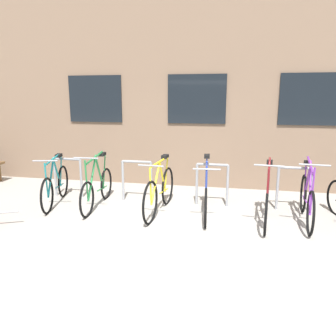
# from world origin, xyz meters

# --- Properties ---
(ground_plane) EXTENTS (42.00, 42.00, 0.00)m
(ground_plane) POSITION_xyz_m (0.00, 0.00, 0.00)
(ground_plane) COLOR #9E998E
(storefront_building) EXTENTS (28.00, 7.40, 4.60)m
(storefront_building) POSITION_xyz_m (0.00, 6.88, 2.30)
(storefront_building) COLOR #7A604C
(storefront_building) RESTS_ON ground
(bike_rack) EXTENTS (6.64, 0.05, 0.83)m
(bike_rack) POSITION_xyz_m (0.47, 1.90, 0.51)
(bike_rack) COLOR gray
(bike_rack) RESTS_ON ground
(bicycle_teal) EXTENTS (0.54, 1.67, 0.98)m
(bicycle_teal) POSITION_xyz_m (-2.54, 1.40, 0.37)
(bicycle_teal) COLOR black
(bicycle_teal) RESTS_ON ground
(bicycle_yellow) EXTENTS (0.44, 1.81, 1.02)m
(bicycle_yellow) POSITION_xyz_m (-0.43, 1.32, 0.40)
(bicycle_yellow) COLOR black
(bicycle_yellow) RESTS_ON ground
(bicycle_green) EXTENTS (0.44, 1.73, 1.07)m
(bicycle_green) POSITION_xyz_m (-1.67, 1.40, 0.37)
(bicycle_green) COLOR black
(bicycle_green) RESTS_ON ground
(bicycle_maroon) EXTENTS (0.44, 1.70, 1.09)m
(bicycle_maroon) POSITION_xyz_m (1.43, 1.21, 0.38)
(bicycle_maroon) COLOR black
(bicycle_maroon) RESTS_ON ground
(bicycle_purple) EXTENTS (0.44, 1.79, 1.11)m
(bicycle_purple) POSITION_xyz_m (2.08, 1.36, 0.39)
(bicycle_purple) COLOR black
(bicycle_purple) RESTS_ON ground
(bicycle_blue) EXTENTS (0.44, 1.71, 1.05)m
(bicycle_blue) POSITION_xyz_m (0.40, 1.35, 0.37)
(bicycle_blue) COLOR black
(bicycle_blue) RESTS_ON ground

